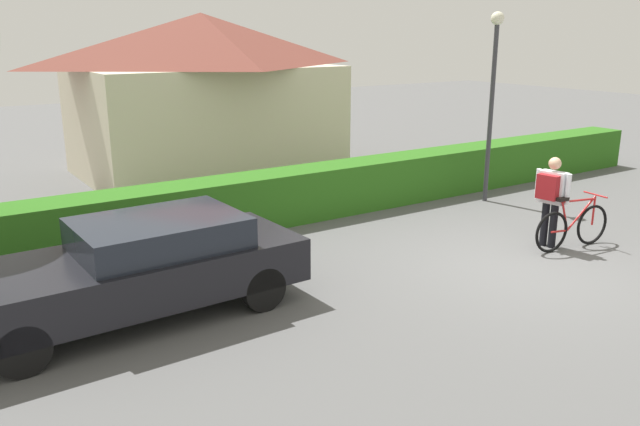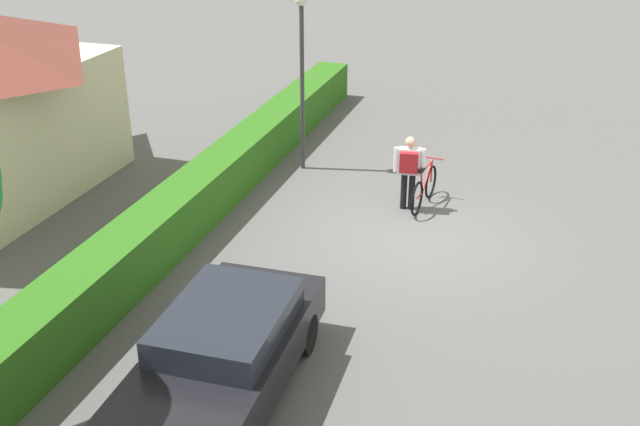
# 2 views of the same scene
# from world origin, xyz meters

# --- Properties ---
(ground_plane) EXTENTS (60.00, 60.00, 0.00)m
(ground_plane) POSITION_xyz_m (0.00, 0.00, 0.00)
(ground_plane) COLOR #575757
(hedge_row) EXTENTS (17.73, 0.90, 1.01)m
(hedge_row) POSITION_xyz_m (0.00, 4.43, 0.51)
(hedge_row) COLOR #2C671A
(hedge_row) RESTS_ON ground
(parked_car_near) EXTENTS (4.52, 1.84, 1.31)m
(parked_car_near) POSITION_xyz_m (-5.66, 1.61, 0.70)
(parked_car_near) COLOR black
(parked_car_near) RESTS_ON ground
(bicycle) EXTENTS (1.69, 0.50, 0.95)m
(bicycle) POSITION_xyz_m (1.53, 0.20, 0.40)
(bicycle) COLOR black
(bicycle) RESTS_ON ground
(person_rider) EXTENTS (0.39, 0.65, 1.59)m
(person_rider) POSITION_xyz_m (1.26, 0.50, 0.96)
(person_rider) COLOR black
(person_rider) RESTS_ON ground
(street_lamp) EXTENTS (0.28, 0.28, 4.07)m
(street_lamp) POSITION_xyz_m (2.79, 3.34, 2.64)
(street_lamp) COLOR #38383D
(street_lamp) RESTS_ON ground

